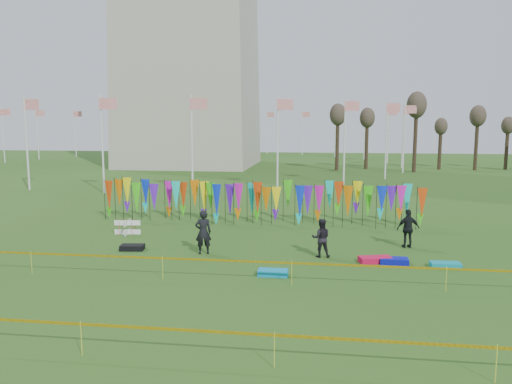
# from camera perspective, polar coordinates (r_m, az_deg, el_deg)

# --- Properties ---
(ground) EXTENTS (160.00, 160.00, 0.00)m
(ground) POSITION_cam_1_polar(r_m,az_deg,el_deg) (19.96, -3.95, -8.88)
(ground) COLOR #254F16
(ground) RESTS_ON ground
(flagpole_ring) EXTENTS (57.40, 56.16, 8.00)m
(flagpole_ring) POSITION_cam_1_polar(r_m,az_deg,el_deg) (69.10, -7.33, 6.37)
(flagpole_ring) COLOR silver
(flagpole_ring) RESTS_ON ground
(banner_row) EXTENTS (18.64, 0.64, 2.38)m
(banner_row) POSITION_cam_1_polar(r_m,az_deg,el_deg) (28.70, 0.38, -0.63)
(banner_row) COLOR black
(banner_row) RESTS_ON ground
(caution_tape_near) EXTENTS (26.00, 0.02, 0.90)m
(caution_tape_near) POSITION_cam_1_polar(r_m,az_deg,el_deg) (18.38, -5.62, -7.85)
(caution_tape_near) COLOR yellow
(caution_tape_near) RESTS_ON ground
(caution_tape_far) EXTENTS (26.00, 0.02, 0.90)m
(caution_tape_far) POSITION_cam_1_polar(r_m,az_deg,el_deg) (12.82, -12.17, -15.12)
(caution_tape_far) COLOR yellow
(caution_tape_far) RESTS_ON ground
(box_kite) EXTENTS (0.69, 0.69, 0.77)m
(box_kite) POSITION_cam_1_polar(r_m,az_deg,el_deg) (26.77, -14.48, -3.93)
(box_kite) COLOR red
(box_kite) RESTS_ON ground
(person_left) EXTENTS (0.85, 0.73, 1.96)m
(person_left) POSITION_cam_1_polar(r_m,az_deg,el_deg) (22.17, -6.05, -4.58)
(person_left) COLOR black
(person_left) RESTS_ON ground
(person_mid) EXTENTS (0.84, 0.55, 1.67)m
(person_mid) POSITION_cam_1_polar(r_m,az_deg,el_deg) (21.77, 7.45, -5.24)
(person_mid) COLOR black
(person_mid) RESTS_ON ground
(person_right) EXTENTS (1.16, 0.80, 1.81)m
(person_right) POSITION_cam_1_polar(r_m,az_deg,el_deg) (24.20, 16.99, -4.02)
(person_right) COLOR black
(person_right) RESTS_ON ground
(kite_bag_turquoise) EXTENTS (1.14, 0.58, 0.23)m
(kite_bag_turquoise) POSITION_cam_1_polar(r_m,az_deg,el_deg) (19.18, 1.95, -9.21)
(kite_bag_turquoise) COLOR #0D95CE
(kite_bag_turquoise) RESTS_ON ground
(kite_bag_blue) EXTENTS (1.16, 0.62, 0.24)m
(kite_bag_blue) POSITION_cam_1_polar(r_m,az_deg,el_deg) (21.50, 15.47, -7.59)
(kite_bag_blue) COLOR #0A12AF
(kite_bag_blue) RESTS_ON ground
(kite_bag_red) EXTENTS (1.44, 0.94, 0.24)m
(kite_bag_red) POSITION_cam_1_polar(r_m,az_deg,el_deg) (21.49, 13.47, -7.53)
(kite_bag_red) COLOR #D40E3F
(kite_bag_red) RESTS_ON ground
(kite_bag_black) EXTENTS (1.12, 0.74, 0.24)m
(kite_bag_black) POSITION_cam_1_polar(r_m,az_deg,el_deg) (23.58, -13.95, -6.16)
(kite_bag_black) COLOR black
(kite_bag_black) RESTS_ON ground
(kite_bag_teal) EXTENTS (1.19, 0.60, 0.22)m
(kite_bag_teal) POSITION_cam_1_polar(r_m,az_deg,el_deg) (21.54, 20.84, -7.82)
(kite_bag_teal) COLOR #0C95A8
(kite_bag_teal) RESTS_ON ground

